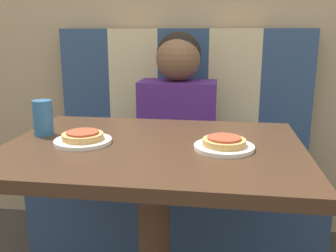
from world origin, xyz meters
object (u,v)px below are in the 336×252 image
Objects in this scene: person at (178,98)px; drinking_cup at (43,118)px; pizza_left at (83,136)px; plate_left at (83,141)px; pizza_right at (224,141)px; plate_right at (224,147)px.

person is 5.33× the size of drinking_cup.
pizza_left is at bearing -107.86° from person.
plate_left is 1.39× the size of pizza_left.
drinking_cup is (-0.16, 0.07, 0.05)m from plate_left.
pizza_right is at bearing 0.00° from pizza_left.
plate_left is at bearing -24.63° from drinking_cup.
person is at bearing 72.14° from pizza_left.
person is at bearing 57.39° from drinking_cup.
person is 3.52× the size of plate_right.
drinking_cup is at bearing -122.61° from person.
pizza_left is 0.18m from drinking_cup.
person is at bearing 107.86° from pizza_right.
plate_left is 1.39× the size of pizza_right.
plate_right is 0.42m from pizza_left.
drinking_cup is at bearing 172.79° from pizza_right.
person is 4.91× the size of pizza_right.
pizza_left and pizza_right have the same top height.
plate_left is (-0.21, -0.65, -0.03)m from person.
plate_left is at bearing 180.00° from pizza_right.
pizza_left reaches higher than plate_right.
pizza_right is (0.42, 0.00, 0.02)m from plate_left.
plate_left is 0.02m from pizza_left.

